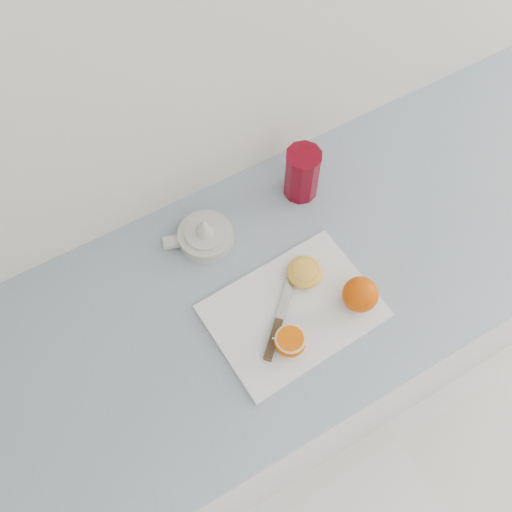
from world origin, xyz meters
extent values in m
cube|color=white|center=(-0.17, 1.70, 0.43)|extent=(2.43, 0.60, 0.86)
cube|color=#94A3B4|center=(-0.17, 1.70, 0.88)|extent=(2.49, 0.64, 0.03)
cube|color=white|center=(-0.31, 1.62, 0.90)|extent=(0.36, 0.26, 0.01)
sphere|color=#F34D00|center=(-0.18, 1.57, 0.94)|extent=(0.08, 0.08, 0.08)
ellipsoid|color=#F34D00|center=(-0.36, 1.56, 0.92)|extent=(0.06, 0.06, 0.03)
cylinder|color=#FFDE9C|center=(-0.36, 1.56, 0.94)|extent=(0.06, 0.06, 0.00)
cylinder|color=#E45305|center=(-0.36, 1.56, 0.94)|extent=(0.05, 0.05, 0.00)
ellipsoid|color=gold|center=(-0.24, 1.68, 0.92)|extent=(0.08, 0.08, 0.03)
cylinder|color=#C4722F|center=(-0.24, 1.68, 0.93)|extent=(0.06, 0.06, 0.00)
cube|color=#452D1C|center=(-0.38, 1.58, 0.91)|extent=(0.08, 0.07, 0.01)
cube|color=#B7B7BC|center=(-0.30, 1.65, 0.91)|extent=(0.10, 0.09, 0.00)
cylinder|color=#B7B7BC|center=(-0.38, 1.58, 0.91)|extent=(0.01, 0.01, 0.01)
cylinder|color=silver|center=(-0.38, 1.87, 0.91)|extent=(0.12, 0.12, 0.03)
cylinder|color=silver|center=(-0.38, 1.87, 0.92)|extent=(0.09, 0.09, 0.01)
cone|color=silver|center=(-0.38, 1.87, 0.95)|extent=(0.04, 0.04, 0.05)
cube|color=silver|center=(-0.46, 1.89, 0.91)|extent=(0.05, 0.04, 0.01)
ellipsoid|color=orange|center=(-0.38, 1.86, 0.93)|extent=(0.01, 0.01, 0.00)
ellipsoid|color=orange|center=(-0.39, 1.88, 0.93)|extent=(0.01, 0.01, 0.00)
ellipsoid|color=orange|center=(-0.39, 1.86, 0.93)|extent=(0.01, 0.01, 0.00)
ellipsoid|color=orange|center=(-0.37, 1.87, 0.93)|extent=(0.01, 0.01, 0.00)
cylinder|color=maroon|center=(-0.13, 1.88, 0.96)|extent=(0.08, 0.08, 0.13)
cylinder|color=orange|center=(-0.13, 1.88, 0.91)|extent=(0.07, 0.07, 0.02)
cylinder|color=maroon|center=(-0.13, 1.88, 1.02)|extent=(0.08, 0.08, 0.00)
camera|label=1|loc=(-0.62, 1.24, 2.01)|focal=40.00mm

